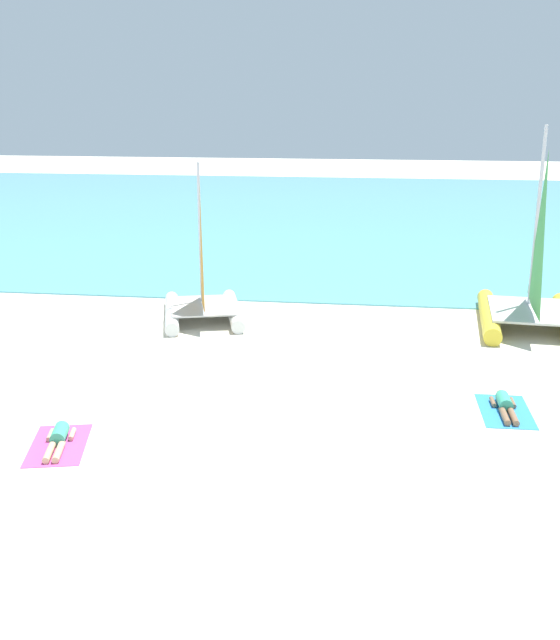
{
  "coord_description": "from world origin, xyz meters",
  "views": [
    {
      "loc": [
        2.48,
        -13.58,
        6.8
      ],
      "look_at": [
        0.0,
        4.9,
        1.2
      ],
      "focal_mm": 42.34,
      "sensor_mm": 36.0,
      "label": 1
    }
  ],
  "objects": [
    {
      "name": "ground_plane",
      "position": [
        0.0,
        10.0,
        0.0
      ],
      "size": [
        120.0,
        120.0,
        0.0
      ],
      "primitive_type": "plane",
      "color": "beige"
    },
    {
      "name": "ocean_water",
      "position": [
        0.0,
        30.9,
        0.03
      ],
      "size": [
        120.0,
        40.0,
        0.05
      ],
      "primitive_type": "cube",
      "color": "#5BB2C1",
      "rests_on": "ground"
    },
    {
      "name": "sailboat_white",
      "position": [
        -2.95,
        8.65,
        0.72
      ],
      "size": [
        3.27,
        4.2,
        4.83
      ],
      "rotation": [
        0.0,
        0.0,
        0.27
      ],
      "color": "white",
      "rests_on": "ground"
    },
    {
      "name": "sailboat_yellow",
      "position": [
        7.08,
        9.11,
        0.89
      ],
      "size": [
        3.25,
        4.77,
        5.96
      ],
      "rotation": [
        0.0,
        0.0,
        -0.08
      ],
      "color": "yellow",
      "rests_on": "ground"
    },
    {
      "name": "towel_left",
      "position": [
        -3.8,
        -0.45,
        0.01
      ],
      "size": [
        1.51,
        2.1,
        0.01
      ],
      "primitive_type": "cube",
      "rotation": [
        0.0,
        0.0,
        0.23
      ],
      "color": "#D84C99",
      "rests_on": "ground"
    },
    {
      "name": "sunbather_left",
      "position": [
        -3.81,
        -0.39,
        0.13
      ],
      "size": [
        0.75,
        1.56,
        0.3
      ],
      "rotation": [
        0.0,
        0.0,
        0.23
      ],
      "color": "#3FB28C",
      "rests_on": "towel_left"
    },
    {
      "name": "towel_right",
      "position": [
        5.4,
        2.49,
        0.01
      ],
      "size": [
        1.14,
        1.92,
        0.01
      ],
      "primitive_type": "cube",
      "rotation": [
        0.0,
        0.0,
        0.02
      ],
      "color": "#338CD8",
      "rests_on": "ground"
    },
    {
      "name": "sunbather_right",
      "position": [
        5.4,
        2.56,
        0.13
      ],
      "size": [
        0.55,
        1.56,
        0.3
      ],
      "rotation": [
        0.0,
        0.0,
        0.02
      ],
      "color": "#3FB28C",
      "rests_on": "towel_right"
    }
  ]
}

